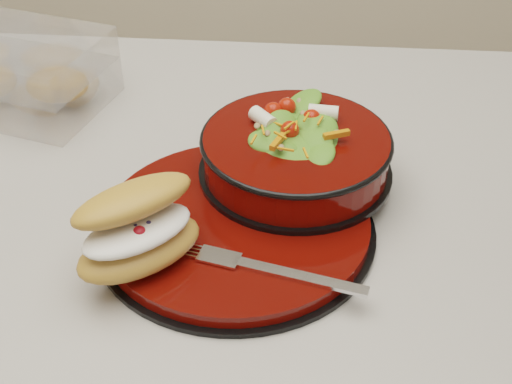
# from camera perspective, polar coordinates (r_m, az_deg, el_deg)

# --- Properties ---
(dinner_plate) EXTENTS (0.30, 0.30, 0.02)m
(dinner_plate) POSITION_cam_1_polar(r_m,az_deg,el_deg) (0.76, -1.57, -2.66)
(dinner_plate) COLOR black
(dinner_plate) RESTS_ON island_counter
(salad_bowl) EXTENTS (0.22, 0.22, 0.09)m
(salad_bowl) POSITION_cam_1_polar(r_m,az_deg,el_deg) (0.80, 3.22, 3.53)
(salad_bowl) COLOR black
(salad_bowl) RESTS_ON dinner_plate
(croissant) EXTENTS (0.14, 0.15, 0.08)m
(croissant) POSITION_cam_1_polar(r_m,az_deg,el_deg) (0.69, -9.35, -2.89)
(croissant) COLOR #CD8B3E
(croissant) RESTS_ON dinner_plate
(fork) EXTENTS (0.17, 0.06, 0.00)m
(fork) POSITION_cam_1_polar(r_m,az_deg,el_deg) (0.69, 1.54, -6.30)
(fork) COLOR silver
(fork) RESTS_ON dinner_plate
(pastry_box) EXTENTS (0.25, 0.21, 0.09)m
(pastry_box) POSITION_cam_1_polar(r_m,az_deg,el_deg) (1.02, -18.43, 9.05)
(pastry_box) COLOR white
(pastry_box) RESTS_ON island_counter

